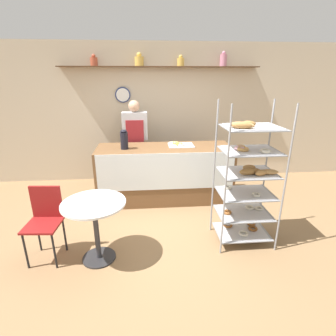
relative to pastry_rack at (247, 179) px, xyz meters
name	(u,v)px	position (x,y,z in m)	size (l,w,h in m)	color
ground_plane	(170,229)	(-0.92, 0.35, -0.89)	(14.00, 14.00, 0.00)	olive
back_wall	(161,113)	(-0.92, 2.44, 0.48)	(10.00, 0.30, 2.70)	beige
display_counter	(165,173)	(-0.92, 1.36, -0.41)	(2.29, 0.77, 0.95)	brown
pastry_rack	(247,179)	(0.00, 0.00, 0.00)	(0.73, 0.54, 1.82)	gray
person_worker	(136,142)	(-1.43, 1.95, 0.02)	(0.46, 0.23, 1.67)	#282833
cafe_table	(95,217)	(-1.84, -0.22, -0.32)	(0.72, 0.72, 0.75)	#262628
cafe_chair	(45,216)	(-2.44, -0.09, -0.35)	(0.41, 0.41, 0.88)	black
coffee_carafe	(124,140)	(-1.59, 1.30, 0.22)	(0.13, 0.13, 0.32)	black
donut_tray_counter	(179,144)	(-0.67, 1.46, 0.08)	(0.43, 0.36, 0.05)	silver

